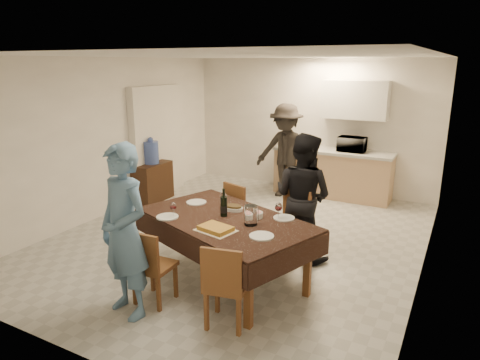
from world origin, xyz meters
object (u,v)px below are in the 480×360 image
(dining_table, at_px, (226,221))
(person_far, at_px, (303,197))
(microwave, at_px, (352,144))
(water_jug, at_px, (151,152))
(person_kitchen, at_px, (286,151))
(water_pitcher, at_px, (251,215))
(savoury_tart, at_px, (216,228))
(console, at_px, (153,182))
(wine_bottle, at_px, (224,202))
(person_near, at_px, (124,232))

(dining_table, distance_m, person_far, 1.19)
(microwave, bearing_deg, water_jug, 29.99)
(person_far, height_order, person_kitchen, person_kitchen)
(water_pitcher, bearing_deg, savoury_tart, -127.15)
(dining_table, distance_m, water_pitcher, 0.38)
(console, height_order, wine_bottle, wine_bottle)
(dining_table, height_order, water_jug, water_jug)
(person_near, bearing_deg, person_far, 75.80)
(dining_table, distance_m, wine_bottle, 0.21)
(savoury_tart, distance_m, person_far, 1.50)
(console, relative_size, microwave, 1.56)
(water_pitcher, height_order, microwave, microwave)
(wine_bottle, xyz_separation_m, microwave, (0.52, 3.84, 0.09))
(wine_bottle, bearing_deg, console, 143.69)
(water_jug, relative_size, wine_bottle, 1.25)
(wine_bottle, distance_m, person_kitchen, 3.44)
(water_pitcher, bearing_deg, microwave, 88.20)
(person_kitchen, bearing_deg, water_pitcher, -73.79)
(console, bearing_deg, water_jug, 0.00)
(console, height_order, water_pitcher, water_pitcher)
(dining_table, xyz_separation_m, person_near, (-0.55, -1.05, 0.14))
(water_pitcher, bearing_deg, person_far, 79.70)
(console, xyz_separation_m, water_jug, (0.00, 0.00, 0.56))
(dining_table, xyz_separation_m, console, (-2.74, 2.03, -0.40))
(savoury_tart, xyz_separation_m, microwave, (0.37, 4.27, 0.23))
(water_pitcher, distance_m, person_near, 1.35)
(water_pitcher, distance_m, savoury_tart, 0.42)
(dining_table, height_order, console, dining_table)
(console, distance_m, savoury_tart, 3.75)
(microwave, xyz_separation_m, person_far, (0.08, -2.84, -0.21))
(dining_table, distance_m, microwave, 3.92)
(person_near, height_order, person_kitchen, person_near)
(dining_table, bearing_deg, savoury_tart, -55.29)
(water_jug, bearing_deg, wine_bottle, -36.31)
(microwave, bearing_deg, console, 29.99)
(console, height_order, person_kitchen, person_kitchen)
(dining_table, relative_size, water_jug, 5.60)
(wine_bottle, height_order, person_kitchen, person_kitchen)
(person_near, bearing_deg, dining_table, 75.80)
(water_pitcher, bearing_deg, console, 146.10)
(dining_table, bearing_deg, console, 163.49)
(dining_table, relative_size, wine_bottle, 7.01)
(dining_table, height_order, water_pitcher, water_pitcher)
(console, distance_m, microwave, 3.78)
(microwave, distance_m, person_kitchen, 1.23)
(water_pitcher, relative_size, person_kitchen, 0.12)
(dining_table, height_order, person_far, person_far)
(console, bearing_deg, person_far, -16.55)
(microwave, bearing_deg, person_far, 91.54)
(wine_bottle, distance_m, microwave, 3.87)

